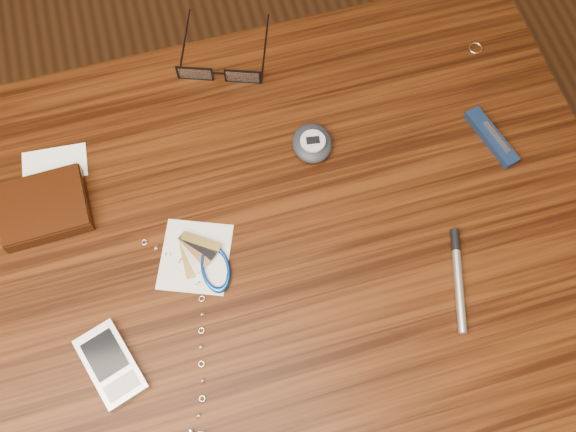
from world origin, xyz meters
The scene contains 10 objects.
ground centered at (0.00, 0.00, 0.00)m, with size 3.80×3.80×0.00m, color #472814.
desk centered at (0.00, 0.00, 0.65)m, with size 1.00×0.70×0.75m.
wallet_and_card centered at (-0.25, 0.13, 0.76)m, with size 0.12×0.15×0.03m.
eyeglasses centered at (0.02, 0.28, 0.76)m, with size 0.16×0.16×0.03m.
gold_ring centered at (0.41, 0.22, 0.75)m, with size 0.02×0.02×0.00m, color tan.
pda_phone centered at (-0.20, -0.10, 0.76)m, with size 0.08×0.11×0.02m.
pedometer centered at (0.12, 0.13, 0.76)m, with size 0.06×0.07×0.03m.
notepad_keys centered at (-0.06, 0.00, 0.75)m, with size 0.12×0.12×0.01m.
pocket_knife centered at (0.37, 0.07, 0.76)m, with size 0.05×0.10×0.01m.
silver_pen centered at (0.25, -0.11, 0.76)m, with size 0.05×0.14×0.01m.
Camera 1 is at (-0.03, -0.29, 1.55)m, focal length 40.00 mm.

